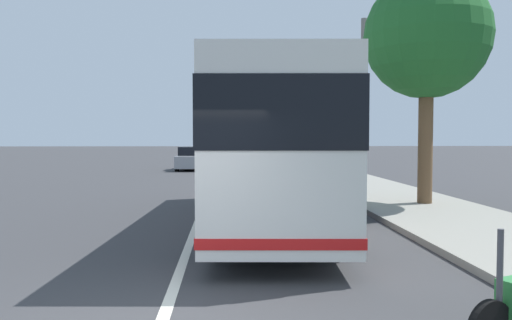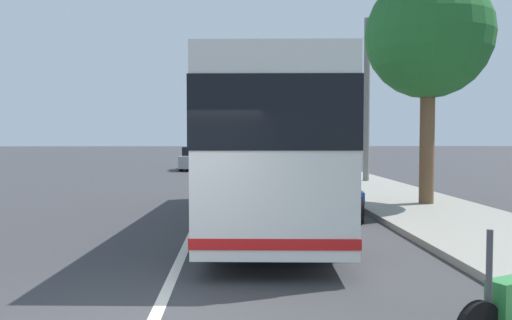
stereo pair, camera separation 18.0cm
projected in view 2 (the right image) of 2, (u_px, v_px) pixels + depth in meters
The scene contains 9 objects.
sidewalk_curb at pixel (409, 203), 15.78m from camera, with size 110.00×3.60×0.14m, color gray.
lane_divider_line at pixel (204, 206), 15.52m from camera, with size 110.00×0.16×0.01m, color silver.
coach_bus at pixel (270, 142), 12.43m from camera, with size 10.87×3.07×3.46m.
motorcycle_far_end at pixel (357, 201), 13.13m from camera, with size 2.16×0.36×1.27m.
car_far_distant at pixel (242, 152), 47.07m from camera, with size 4.63×2.11×1.57m.
car_ahead_same_lane at pixel (256, 158), 34.18m from camera, with size 4.54×1.81×1.47m.
car_oncoming at pixel (197, 159), 32.56m from camera, with size 4.00×1.94×1.47m.
roadside_tree_mid_block at pixel (429, 37), 14.92m from camera, with size 3.67×3.67×6.91m.
utility_pole at pixel (367, 102), 22.80m from camera, with size 0.27×0.27×7.37m, color slate.
Camera 2 is at (-5.49, -0.93, 2.11)m, focal length 35.87 mm.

